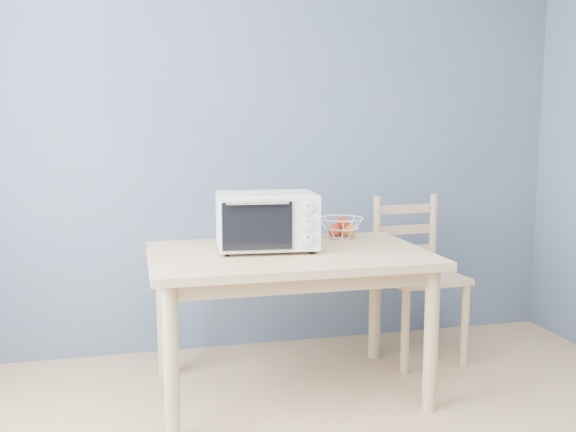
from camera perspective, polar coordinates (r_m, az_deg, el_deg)
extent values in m
cube|color=slate|center=(3.95, -3.27, 6.85)|extent=(4.00, 0.01, 2.60)
cube|color=#D3B47F|center=(3.26, 0.05, -3.50)|extent=(1.40, 0.90, 0.04)
cylinder|color=#D3B47F|center=(2.93, -10.34, -12.68)|extent=(0.07, 0.07, 0.71)
cylinder|color=#D3B47F|center=(3.23, 12.60, -10.72)|extent=(0.07, 0.07, 0.71)
cylinder|color=#D3B47F|center=(3.63, -11.03, -8.56)|extent=(0.07, 0.07, 0.71)
cylinder|color=#D3B47F|center=(3.88, 7.75, -7.39)|extent=(0.07, 0.07, 0.71)
cube|color=silver|center=(3.27, -1.91, -0.36)|extent=(0.53, 0.37, 0.28)
cube|color=black|center=(3.26, -3.08, -0.43)|extent=(0.35, 0.31, 0.22)
cube|color=black|center=(3.09, -2.74, -0.91)|extent=(0.34, 0.04, 0.23)
cylinder|color=silver|center=(3.05, -2.72, 1.15)|extent=(0.30, 0.04, 0.02)
cube|color=silver|center=(3.13, 1.69, -0.72)|extent=(0.14, 0.02, 0.26)
cylinder|color=black|center=(3.15, -5.44, -3.44)|extent=(0.03, 0.03, 0.02)
cylinder|color=black|center=(3.20, 2.15, -3.22)|extent=(0.03, 0.03, 0.02)
cylinder|color=black|center=(3.40, -5.71, -2.58)|extent=(0.03, 0.03, 0.02)
cylinder|color=black|center=(3.45, 1.33, -2.39)|extent=(0.03, 0.03, 0.02)
cylinder|color=silver|center=(3.11, 1.75, 0.66)|extent=(0.05, 0.02, 0.05)
cylinder|color=silver|center=(3.12, 1.74, -0.76)|extent=(0.05, 0.02, 0.05)
cylinder|color=silver|center=(3.13, 1.73, -2.17)|extent=(0.05, 0.02, 0.05)
torus|color=white|center=(3.63, 4.75, -0.20)|extent=(0.30, 0.30, 0.01)
torus|color=white|center=(3.63, 4.74, -1.04)|extent=(0.24, 0.24, 0.01)
torus|color=white|center=(3.64, 4.73, -1.88)|extent=(0.14, 0.14, 0.01)
sphere|color=red|center=(3.64, 4.18, -1.27)|extent=(0.08, 0.08, 0.08)
sphere|color=#C46617|center=(3.63, 5.42, -1.33)|extent=(0.08, 0.08, 0.08)
sphere|color=#E5A559|center=(3.69, 4.57, -1.19)|extent=(0.07, 0.07, 0.07)
sphere|color=red|center=(3.63, 4.92, -0.52)|extent=(0.07, 0.07, 0.07)
cube|color=#D3B47F|center=(3.88, 11.64, -5.31)|extent=(0.48, 0.48, 0.03)
cylinder|color=#D3B47F|center=(3.70, 10.38, -10.08)|extent=(0.05, 0.05, 0.48)
cylinder|color=#D3B47F|center=(3.89, 15.45, -9.33)|extent=(0.05, 0.05, 0.48)
cylinder|color=#D3B47F|center=(4.02, 7.76, -8.50)|extent=(0.05, 0.05, 0.48)
cylinder|color=#D3B47F|center=(4.20, 12.55, -7.92)|extent=(0.05, 0.05, 0.48)
cylinder|color=#D3B47F|center=(3.91, 7.90, -1.74)|extent=(0.05, 0.05, 0.48)
cylinder|color=#D3B47F|center=(4.09, 12.76, -1.43)|extent=(0.05, 0.05, 0.48)
cube|color=#D3B47F|center=(4.02, 10.35, -3.02)|extent=(0.39, 0.05, 0.05)
cube|color=#D3B47F|center=(4.00, 10.39, -1.20)|extent=(0.39, 0.05, 0.05)
cube|color=#D3B47F|center=(3.98, 10.44, 0.62)|extent=(0.39, 0.05, 0.05)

